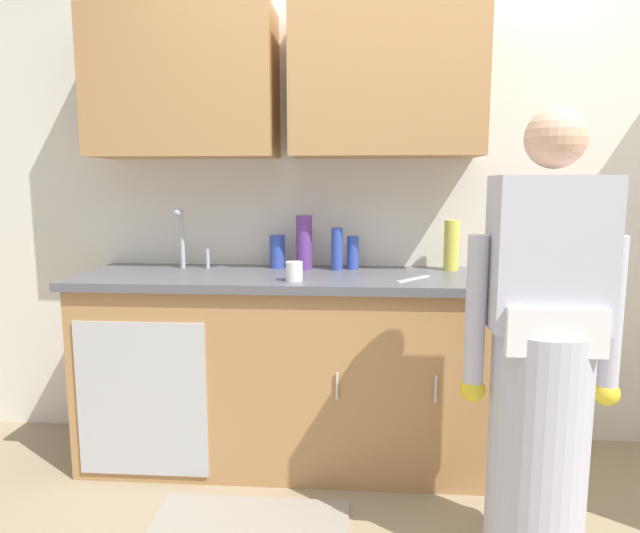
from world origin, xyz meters
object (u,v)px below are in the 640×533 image
object	(u,v)px
bottle_soap	(277,251)
bottle_cleaner_spray	(337,249)
bottle_water_short	(304,242)
sink	(182,275)
bottle_dish_liquid	(451,245)
knife_on_counter	(413,279)
person_at_sink	(541,382)
bottle_water_tall	(353,253)
cup_by_sink	(294,271)

from	to	relation	value
bottle_soap	bottle_cleaner_spray	xyz separation A→B (m)	(0.31, -0.05, 0.02)
bottle_water_short	sink	bearing A→B (deg)	-165.56
bottle_dish_liquid	bottle_cleaner_spray	xyz separation A→B (m)	(-0.57, -0.03, -0.02)
bottle_dish_liquid	knife_on_counter	world-z (taller)	bottle_dish_liquid
sink	person_at_sink	xyz separation A→B (m)	(1.51, -0.75, -0.23)
sink	bottle_cleaner_spray	bearing A→B (deg)	10.25
sink	bottle_water_short	xyz separation A→B (m)	(0.59, 0.15, 0.15)
person_at_sink	bottle_soap	xyz separation A→B (m)	(-1.06, 0.94, 0.33)
bottle_water_short	knife_on_counter	xyz separation A→B (m)	(0.53, -0.28, -0.13)
bottle_water_short	person_at_sink	bearing A→B (deg)	-44.55
bottle_water_tall	cup_by_sink	xyz separation A→B (m)	(-0.26, -0.38, -0.04)
bottle_dish_liquid	bottle_soap	size ratio (longest dim) A/B	1.48
bottle_dish_liquid	knife_on_counter	size ratio (longest dim) A/B	1.05
sink	cup_by_sink	distance (m)	0.62
bottle_dish_liquid	bottle_soap	xyz separation A→B (m)	(-0.88, 0.02, -0.04)
bottle_soap	sink	bearing A→B (deg)	-157.36
cup_by_sink	knife_on_counter	world-z (taller)	cup_by_sink
person_at_sink	cup_by_sink	size ratio (longest dim) A/B	18.45
bottle_dish_liquid	knife_on_counter	distance (m)	0.39
sink	bottle_water_short	size ratio (longest dim) A/B	1.83
sink	bottle_water_short	bearing A→B (deg)	14.44
bottle_water_short	knife_on_counter	bearing A→B (deg)	-28.01
person_at_sink	sink	bearing A→B (deg)	153.51
sink	person_at_sink	size ratio (longest dim) A/B	0.31
person_at_sink	bottle_cleaner_spray	xyz separation A→B (m)	(-0.75, 0.89, 0.35)
bottle_dish_liquid	knife_on_counter	bearing A→B (deg)	-125.78
person_at_sink	knife_on_counter	xyz separation A→B (m)	(-0.39, 0.62, 0.25)
cup_by_sink	knife_on_counter	xyz separation A→B (m)	(0.53, 0.08, -0.04)
bottle_dish_liquid	bottle_cleaner_spray	world-z (taller)	bottle_dish_liquid
bottle_water_tall	bottle_cleaner_spray	world-z (taller)	bottle_cleaner_spray
bottle_soap	bottle_water_short	world-z (taller)	bottle_water_short
sink	bottle_dish_liquid	xyz separation A→B (m)	(1.33, 0.17, 0.14)
bottle_water_tall	person_at_sink	bearing A→B (deg)	-54.02
bottle_soap	bottle_cleaner_spray	size ratio (longest dim) A/B	0.80
knife_on_counter	person_at_sink	bearing A→B (deg)	-107.91
bottle_water_short	bottle_cleaner_spray	bearing A→B (deg)	-5.12
cup_by_sink	bottle_cleaner_spray	bearing A→B (deg)	62.73
bottle_water_tall	bottle_soap	world-z (taller)	same
bottle_water_tall	bottle_soap	distance (m)	0.39
bottle_dish_liquid	knife_on_counter	xyz separation A→B (m)	(-0.21, -0.30, -0.12)
bottle_soap	bottle_dish_liquid	bearing A→B (deg)	-1.11
person_at_sink	bottle_water_tall	xyz separation A→B (m)	(-0.67, 0.92, 0.33)
person_at_sink	bottle_cleaner_spray	bearing A→B (deg)	130.19
bottle_soap	person_at_sink	bearing A→B (deg)	-41.48
person_at_sink	knife_on_counter	size ratio (longest dim) A/B	6.75
sink	bottle_cleaner_spray	distance (m)	0.78
bottle_dish_liquid	bottle_cleaner_spray	bearing A→B (deg)	-176.77
bottle_cleaner_spray	knife_on_counter	distance (m)	0.46
bottle_dish_liquid	cup_by_sink	bearing A→B (deg)	-153.41
bottle_water_tall	bottle_water_short	world-z (taller)	bottle_water_short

